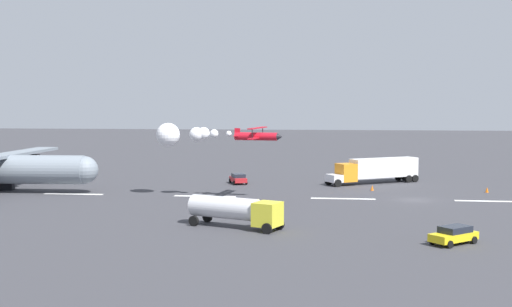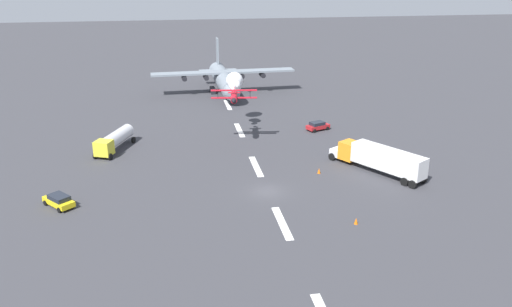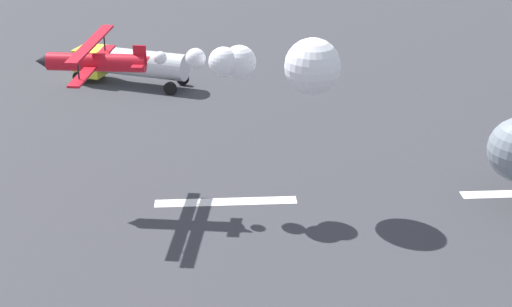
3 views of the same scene
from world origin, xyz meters
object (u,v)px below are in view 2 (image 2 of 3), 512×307
object	(u,v)px
cargo_transport_plane	(224,80)
traffic_cone_far	(319,171)
semi_truck_orange	(379,158)
airport_staff_sedan	(59,200)
traffic_cone_near	(356,221)
fuel_tanker_truck	(114,140)
followme_car_yellow	(318,126)
stunt_biplane_red	(234,84)

from	to	relation	value
cargo_transport_plane	traffic_cone_far	xyz separation A→B (m)	(-48.26, -7.83, -2.93)
semi_truck_orange	airport_staff_sedan	xyz separation A→B (m)	(-3.90, 41.98, -1.32)
traffic_cone_near	traffic_cone_far	distance (m)	15.10
traffic_cone_far	fuel_tanker_truck	bearing A→B (deg)	63.42
airport_staff_sedan	fuel_tanker_truck	bearing A→B (deg)	-14.36
semi_truck_orange	followme_car_yellow	xyz separation A→B (m)	(20.24, 2.95, -1.32)
traffic_cone_far	semi_truck_orange	bearing A→B (deg)	-96.75
traffic_cone_near	semi_truck_orange	bearing A→B (deg)	-30.66
stunt_biplane_red	fuel_tanker_truck	xyz separation A→B (m)	(-8.94, 20.03, -6.15)
cargo_transport_plane	stunt_biplane_red	world-z (taller)	cargo_transport_plane
traffic_cone_far	traffic_cone_near	bearing A→B (deg)	179.68
followme_car_yellow	semi_truck_orange	bearing A→B (deg)	-171.70
cargo_transport_plane	fuel_tanker_truck	bearing A→B (deg)	148.29
stunt_biplane_red	airport_staff_sedan	size ratio (longest dim) A/B	3.65
cargo_transport_plane	semi_truck_orange	xyz separation A→B (m)	(-49.24, -16.12, -1.17)
followme_car_yellow	cargo_transport_plane	bearing A→B (deg)	24.42
traffic_cone_near	followme_car_yellow	bearing A→B (deg)	-8.96
cargo_transport_plane	followme_car_yellow	xyz separation A→B (m)	(-29.00, -13.17, -2.49)
followme_car_yellow	fuel_tanker_truck	bearing A→B (deg)	98.12
followme_car_yellow	airport_staff_sedan	distance (m)	45.89
stunt_biplane_red	airport_staff_sedan	distance (m)	38.33
stunt_biplane_red	fuel_tanker_truck	world-z (taller)	stunt_biplane_red
stunt_biplane_red	followme_car_yellow	xyz separation A→B (m)	(-4.07, -14.07, -7.08)
semi_truck_orange	airport_staff_sedan	bearing A→B (deg)	95.31
fuel_tanker_truck	traffic_cone_far	size ratio (longest dim) A/B	12.72
airport_staff_sedan	traffic_cone_far	distance (m)	34.05
stunt_biplane_red	fuel_tanker_truck	size ratio (longest dim) A/B	1.72
cargo_transport_plane	traffic_cone_near	distance (m)	63.89
semi_truck_orange	airport_staff_sedan	size ratio (longest dim) A/B	3.13
cargo_transport_plane	airport_staff_sedan	xyz separation A→B (m)	(-53.14, 25.86, -2.49)
airport_staff_sedan	semi_truck_orange	bearing A→B (deg)	-84.69
stunt_biplane_red	traffic_cone_far	world-z (taller)	stunt_biplane_red
fuel_tanker_truck	traffic_cone_near	bearing A→B (deg)	-135.80
followme_car_yellow	traffic_cone_near	world-z (taller)	followme_car_yellow
semi_truck_orange	traffic_cone_far	xyz separation A→B (m)	(0.98, 8.28, -1.76)
airport_staff_sedan	traffic_cone_far	world-z (taller)	airport_staff_sedan
fuel_tanker_truck	followme_car_yellow	distance (m)	34.45
followme_car_yellow	airport_staff_sedan	bearing A→B (deg)	121.74
cargo_transport_plane	traffic_cone_far	world-z (taller)	cargo_transport_plane
cargo_transport_plane	stunt_biplane_red	size ratio (longest dim) A/B	1.95
semi_truck_orange	traffic_cone_near	world-z (taller)	semi_truck_orange
traffic_cone_near	traffic_cone_far	bearing A→B (deg)	-0.32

